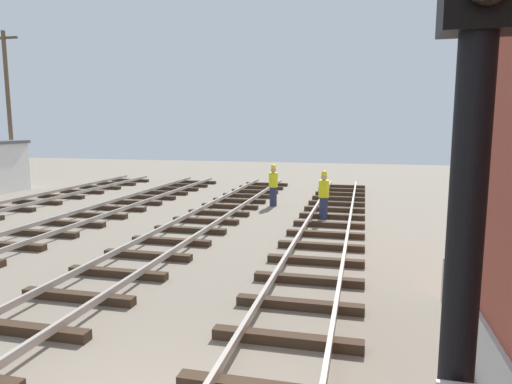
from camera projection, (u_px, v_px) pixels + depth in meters
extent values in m
cube|color=#38281C|center=(287.00, 339.00, 7.49)|extent=(2.50, 0.24, 0.18)
cube|color=#38281C|center=(299.00, 305.00, 8.94)|extent=(2.50, 0.24, 0.18)
cube|color=#38281C|center=(308.00, 280.00, 10.39)|extent=(2.50, 0.24, 0.18)
cube|color=#38281C|center=(315.00, 261.00, 11.84)|extent=(2.50, 0.24, 0.18)
cube|color=#38281C|center=(321.00, 246.00, 13.28)|extent=(2.50, 0.24, 0.18)
cube|color=#38281C|center=(325.00, 234.00, 14.73)|extent=(2.50, 0.24, 0.18)
cube|color=#38281C|center=(329.00, 225.00, 16.18)|extent=(2.50, 0.24, 0.18)
cube|color=#38281C|center=(332.00, 216.00, 17.63)|extent=(2.50, 0.24, 0.18)
cube|color=#38281C|center=(334.00, 210.00, 19.07)|extent=(2.50, 0.24, 0.18)
cube|color=#38281C|center=(337.00, 204.00, 20.52)|extent=(2.50, 0.24, 0.18)
cube|color=#38281C|center=(338.00, 198.00, 21.97)|extent=(2.50, 0.24, 0.18)
cube|color=#38281C|center=(340.00, 194.00, 23.42)|extent=(2.50, 0.24, 0.18)
cube|color=#38281C|center=(342.00, 190.00, 24.87)|extent=(2.50, 0.24, 0.18)
cube|color=#38281C|center=(343.00, 186.00, 26.31)|extent=(2.50, 0.24, 0.18)
cube|color=#38281C|center=(24.00, 329.00, 7.86)|extent=(2.50, 0.24, 0.18)
cube|color=#38281C|center=(78.00, 297.00, 9.36)|extent=(2.50, 0.24, 0.18)
cube|color=#38281C|center=(118.00, 273.00, 10.85)|extent=(2.50, 0.24, 0.18)
cube|color=#38281C|center=(148.00, 255.00, 12.35)|extent=(2.50, 0.24, 0.18)
cube|color=#38281C|center=(171.00, 241.00, 13.84)|extent=(2.50, 0.24, 0.18)
cube|color=#38281C|center=(190.00, 230.00, 15.34)|extent=(2.50, 0.24, 0.18)
cube|color=#38281C|center=(206.00, 221.00, 16.84)|extent=(2.50, 0.24, 0.18)
cube|color=#38281C|center=(219.00, 213.00, 18.33)|extent=(2.50, 0.24, 0.18)
cube|color=#38281C|center=(230.00, 206.00, 19.83)|extent=(2.50, 0.24, 0.18)
cube|color=#38281C|center=(239.00, 201.00, 21.32)|extent=(2.50, 0.24, 0.18)
cube|color=#38281C|center=(248.00, 196.00, 22.82)|extent=(2.50, 0.24, 0.18)
cube|color=#38281C|center=(255.00, 191.00, 24.32)|extent=(2.50, 0.24, 0.18)
cube|color=#38281C|center=(261.00, 188.00, 25.81)|extent=(2.50, 0.24, 0.18)
cube|color=#38281C|center=(267.00, 184.00, 27.31)|extent=(2.50, 0.24, 0.18)
cube|color=#38281C|center=(8.00, 245.00, 13.37)|extent=(2.50, 0.24, 0.18)
cube|color=#38281C|center=(44.00, 233.00, 14.86)|extent=(2.50, 0.24, 0.18)
cube|color=#38281C|center=(73.00, 223.00, 16.36)|extent=(2.50, 0.24, 0.18)
cube|color=#38281C|center=(97.00, 215.00, 17.86)|extent=(2.50, 0.24, 0.18)
cube|color=#38281C|center=(118.00, 208.00, 19.35)|extent=(2.50, 0.24, 0.18)
cube|color=#38281C|center=(136.00, 202.00, 20.85)|extent=(2.50, 0.24, 0.18)
cube|color=#38281C|center=(151.00, 197.00, 22.34)|extent=(2.50, 0.24, 0.18)
cube|color=#38281C|center=(165.00, 193.00, 23.84)|extent=(2.50, 0.24, 0.18)
cube|color=#38281C|center=(177.00, 189.00, 25.34)|extent=(2.50, 0.24, 0.18)
cube|color=#38281C|center=(187.00, 185.00, 26.83)|extent=(2.50, 0.24, 0.18)
cube|color=#38281C|center=(196.00, 182.00, 28.33)|extent=(2.50, 0.24, 0.18)
cube|color=#38281C|center=(9.00, 209.00, 19.29)|extent=(2.50, 0.24, 0.18)
cube|color=#38281C|center=(37.00, 202.00, 20.95)|extent=(2.50, 0.24, 0.18)
cube|color=#38281C|center=(61.00, 196.00, 22.61)|extent=(2.50, 0.24, 0.18)
cube|color=#38281C|center=(82.00, 192.00, 24.28)|extent=(2.50, 0.24, 0.18)
cube|color=#38281C|center=(100.00, 187.00, 25.94)|extent=(2.50, 0.24, 0.18)
cube|color=#38281C|center=(116.00, 184.00, 27.60)|extent=(2.50, 0.24, 0.18)
cube|color=#38281C|center=(130.00, 180.00, 29.26)|extent=(2.50, 0.24, 0.18)
cylinder|color=brown|center=(9.00, 110.00, 26.62)|extent=(0.24, 0.24, 8.91)
cube|color=#4C3D2D|center=(3.00, 38.00, 26.03)|extent=(1.80, 0.12, 0.12)
cylinder|color=#262D4C|center=(323.00, 208.00, 17.53)|extent=(0.32, 0.32, 0.85)
cylinder|color=yellow|center=(324.00, 189.00, 17.42)|extent=(0.40, 0.40, 0.65)
sphere|color=tan|center=(324.00, 177.00, 17.36)|extent=(0.24, 0.24, 0.24)
sphere|color=yellow|center=(324.00, 174.00, 17.33)|extent=(0.22, 0.22, 0.22)
cylinder|color=#262D4C|center=(273.00, 197.00, 20.39)|extent=(0.32, 0.32, 0.85)
cylinder|color=yellow|center=(273.00, 180.00, 20.28)|extent=(0.40, 0.40, 0.65)
sphere|color=tan|center=(273.00, 170.00, 20.22)|extent=(0.24, 0.24, 0.24)
sphere|color=yellow|center=(273.00, 167.00, 20.20)|extent=(0.22, 0.22, 0.22)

